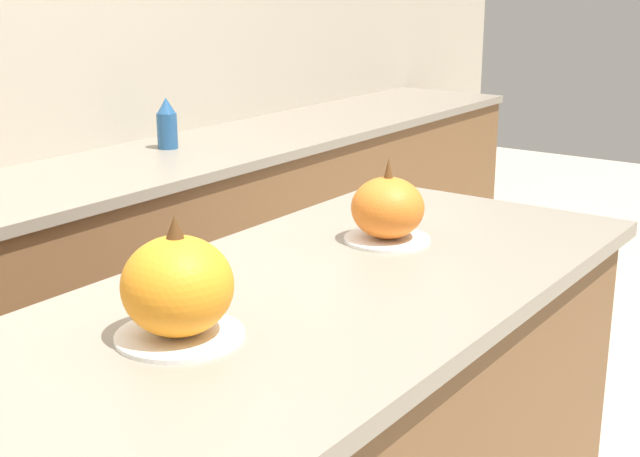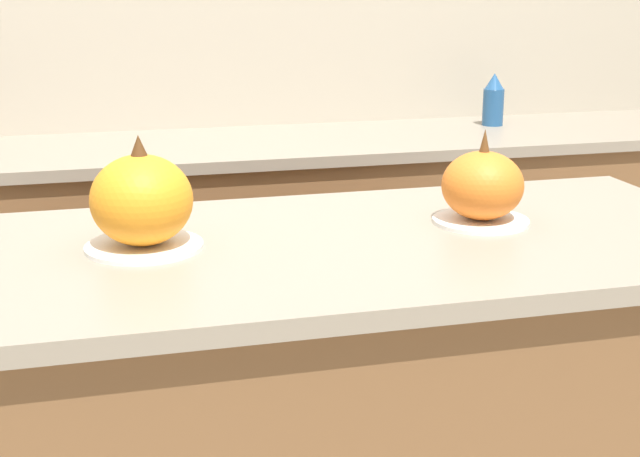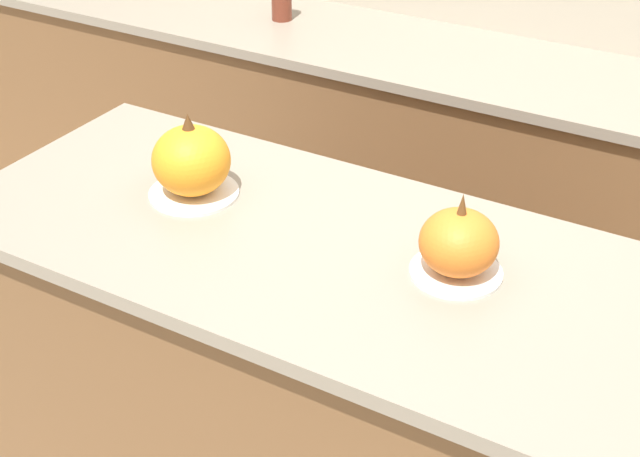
# 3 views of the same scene
# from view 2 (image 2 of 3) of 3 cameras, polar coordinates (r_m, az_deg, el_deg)

# --- Properties ---
(wall_back) EXTENTS (8.00, 0.06, 2.50)m
(wall_back) POSITION_cam_2_polar(r_m,az_deg,el_deg) (3.16, -7.28, 12.92)
(wall_back) COLOR #B2A893
(wall_back) RESTS_ON ground_plane
(back_counter) EXTENTS (6.00, 0.60, 0.89)m
(back_counter) POSITION_cam_2_polar(r_m,az_deg,el_deg) (2.99, -5.91, -2.94)
(back_counter) COLOR brown
(back_counter) RESTS_ON ground_plane
(pumpkin_cake_left) EXTENTS (0.21, 0.21, 0.21)m
(pumpkin_cake_left) POSITION_cam_2_polar(r_m,az_deg,el_deg) (1.62, -11.34, 1.64)
(pumpkin_cake_left) COLOR white
(pumpkin_cake_left) RESTS_ON kitchen_island
(pumpkin_cake_right) EXTENTS (0.19, 0.19, 0.19)m
(pumpkin_cake_right) POSITION_cam_2_polar(r_m,az_deg,el_deg) (1.79, 10.35, 2.57)
(pumpkin_cake_right) COLOR white
(pumpkin_cake_right) RESTS_ON kitchen_island
(bottle_short) EXTENTS (0.07, 0.07, 0.18)m
(bottle_short) POSITION_cam_2_polar(r_m,az_deg,el_deg) (3.24, 11.04, 8.05)
(bottle_short) COLOR #235184
(bottle_short) RESTS_ON back_counter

